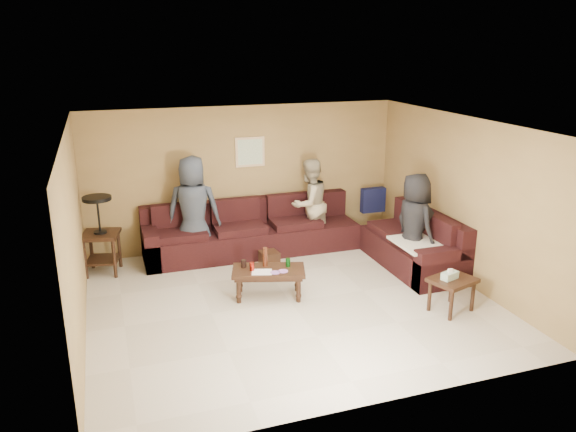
# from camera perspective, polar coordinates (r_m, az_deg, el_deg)

# --- Properties ---
(room) EXTENTS (5.60, 5.50, 2.50)m
(room) POSITION_cam_1_polar(r_m,az_deg,el_deg) (7.48, 0.26, 2.82)
(room) COLOR #BFB6A2
(room) RESTS_ON ground
(sectional_sofa) EXTENTS (4.65, 2.90, 0.97)m
(sectional_sofa) POSITION_cam_1_polar(r_m,az_deg,el_deg) (9.50, 1.94, -2.42)
(sectional_sofa) COLOR black
(sectional_sofa) RESTS_ON ground
(coffee_table) EXTENTS (1.14, 0.79, 0.71)m
(coffee_table) POSITION_cam_1_polar(r_m,az_deg,el_deg) (8.07, -2.02, -5.81)
(coffee_table) COLOR black
(coffee_table) RESTS_ON ground
(end_table_left) EXTENTS (0.66, 0.66, 1.26)m
(end_table_left) POSITION_cam_1_polar(r_m,az_deg,el_deg) (9.26, -18.52, -1.70)
(end_table_left) COLOR black
(end_table_left) RESTS_ON ground
(side_table_right) EXTENTS (0.70, 0.63, 0.62)m
(side_table_right) POSITION_cam_1_polar(r_m,az_deg,el_deg) (7.95, 16.32, -6.55)
(side_table_right) COLOR black
(side_table_right) RESTS_ON ground
(waste_bin) EXTENTS (0.30, 0.30, 0.33)m
(waste_bin) POSITION_cam_1_polar(r_m,az_deg,el_deg) (9.02, -1.90, -4.63)
(waste_bin) COLOR black
(waste_bin) RESTS_ON ground
(wall_art) EXTENTS (0.52, 0.04, 0.52)m
(wall_art) POSITION_cam_1_polar(r_m,az_deg,el_deg) (9.82, -3.88, 6.52)
(wall_art) COLOR tan
(wall_art) RESTS_ON ground
(person_left) EXTENTS (1.00, 0.79, 1.79)m
(person_left) POSITION_cam_1_polar(r_m,az_deg,el_deg) (9.33, -9.58, 0.65)
(person_left) COLOR #2C333E
(person_left) RESTS_ON ground
(person_middle) EXTENTS (0.96, 0.87, 1.60)m
(person_middle) POSITION_cam_1_polar(r_m,az_deg,el_deg) (9.87, 2.19, 1.25)
(person_middle) COLOR tan
(person_middle) RESTS_ON ground
(person_right) EXTENTS (0.63, 0.86, 1.62)m
(person_right) POSITION_cam_1_polar(r_m,az_deg,el_deg) (8.94, 12.70, -0.85)
(person_right) COLOR black
(person_right) RESTS_ON ground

